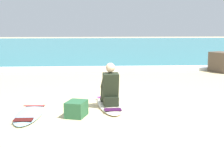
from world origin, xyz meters
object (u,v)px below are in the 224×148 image
at_px(surfer_seated, 110,88).
at_px(shoreline_rock, 223,62).
at_px(surfboard_spare_near, 30,113).
at_px(beach_bag, 76,109).
at_px(surfboard_main, 109,104).

distance_m(surfer_seated, shoreline_rock, 6.98).
distance_m(surfboard_spare_near, shoreline_rock, 8.57).
bearing_deg(surfer_seated, beach_bag, -136.40).
bearing_deg(surfboard_main, surfboard_spare_near, -157.23).
relative_size(shoreline_rock, beach_bag, 1.91).
bearing_deg(surfer_seated, shoreline_rock, 47.76).
bearing_deg(beach_bag, shoreline_rock, 47.23).
distance_m(surfer_seated, surfboard_spare_near, 1.82).
distance_m(surfboard_main, shoreline_rock, 6.86).
xyz_separation_m(shoreline_rock, beach_bag, (-5.42, -5.86, -0.23)).
relative_size(surfer_seated, beach_bag, 1.97).
bearing_deg(surfboard_spare_near, surfboard_main, 22.77).
relative_size(surfboard_main, shoreline_rock, 2.25).
xyz_separation_m(surfboard_spare_near, shoreline_rock, (6.40, 5.69, 0.35)).
bearing_deg(shoreline_rock, surfer_seated, -132.24).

